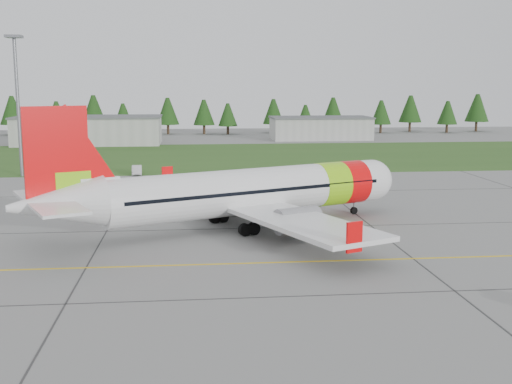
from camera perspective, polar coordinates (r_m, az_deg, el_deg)
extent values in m
plane|color=gray|center=(41.77, 4.36, -9.21)|extent=(320.00, 320.00, 0.00)
cylinder|color=white|center=(60.84, -0.29, 0.09)|extent=(28.10, 15.50, 4.32)
sphere|color=white|center=(68.93, 10.21, 1.06)|extent=(4.32, 4.32, 4.32)
cone|color=white|center=(54.39, -17.34, -1.06)|extent=(8.83, 7.06, 4.32)
cube|color=black|center=(69.09, 10.43, 1.39)|extent=(2.78, 3.35, 0.62)
cylinder|color=#8DDE10|center=(65.56, 6.48, 0.72)|extent=(4.40, 5.18, 4.40)
cylinder|color=#EC070A|center=(67.15, 8.32, 0.88)|extent=(3.99, 5.00, 4.40)
cube|color=white|center=(60.79, -0.74, -1.08)|extent=(19.79, 34.89, 0.40)
cube|color=#EC070A|center=(75.98, -7.88, 1.43)|extent=(1.30, 0.72, 2.21)
cube|color=#EC070A|center=(45.66, 8.73, -3.98)|extent=(1.30, 0.72, 2.21)
cylinder|color=gray|center=(66.95, -2.00, -0.63)|extent=(4.58, 3.73, 2.32)
cylinder|color=gray|center=(56.63, 3.71, -2.52)|extent=(4.58, 3.73, 2.32)
cube|color=#EC070A|center=(53.90, -17.30, 2.84)|extent=(4.82, 2.41, 8.41)
cube|color=#8DDE10|center=(54.49, -15.93, 0.39)|extent=(2.82, 1.58, 2.66)
cube|color=white|center=(54.23, -17.92, -0.82)|extent=(8.35, 13.08, 0.24)
cylinder|color=slate|center=(67.99, 8.71, -1.29)|extent=(0.20, 0.20, 1.55)
cylinder|color=black|center=(68.07, 8.70, -1.62)|extent=(0.81, 0.59, 0.75)
cylinder|color=slate|center=(63.20, -2.97, -1.76)|extent=(0.24, 0.24, 2.10)
cylinder|color=black|center=(63.11, -3.33, -2.22)|extent=(1.25, 0.92, 1.15)
cylinder|color=slate|center=(57.84, -0.22, -2.80)|extent=(0.24, 0.24, 2.10)
cylinder|color=black|center=(57.73, -0.61, -3.31)|extent=(1.25, 0.92, 1.15)
imported|color=silver|center=(98.14, -10.57, 2.74)|extent=(1.55, 1.48, 4.18)
cube|color=#30561E|center=(121.86, -2.46, 3.21)|extent=(320.00, 50.00, 0.03)
cube|color=gold|center=(49.31, 2.71, -6.24)|extent=(120.00, 0.25, 0.02)
cube|color=#A8A8A3|center=(151.02, -14.61, 5.27)|extent=(32.00, 14.00, 6.00)
cube|color=#A8A8A3|center=(160.54, 5.74, 5.62)|extent=(24.00, 12.00, 5.20)
cylinder|color=slate|center=(100.11, -20.38, 6.99)|extent=(0.50, 0.50, 20.00)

